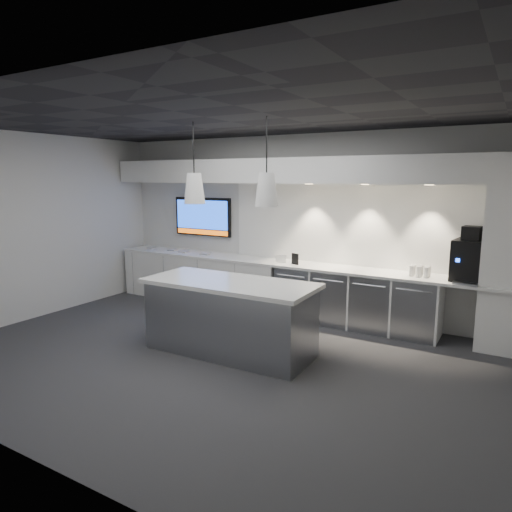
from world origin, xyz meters
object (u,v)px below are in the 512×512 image
Objects in this scene: island at (230,317)px; bin at (163,321)px; wall_tv at (203,217)px; coffee_machine at (470,259)px.

island is 5.51× the size of bin.
wall_tv is 4.70m from coffee_machine.
island is at bearing -46.59° from wall_tv.
wall_tv is 3.01× the size of bin.
wall_tv is at bearing -176.26° from coffee_machine.
coffee_machine is (4.68, -0.25, -0.35)m from wall_tv.
bin is 0.56× the size of coffee_machine.
wall_tv reaches higher than coffee_machine.
bin is (-1.24, 0.08, -0.28)m from island.
coffee_machine is (3.88, 1.82, 1.00)m from bin.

